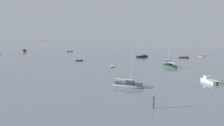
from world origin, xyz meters
TOP-DOWN VIEW (x-y plane):
  - rowboat_moored_1 at (23.78, 63.00)m, footprint 3.41×1.73m
  - sailboat_moored_0 at (28.06, 47.07)m, footprint 5.66×5.57m
  - rowboat_moored_2 at (12.52, 39.98)m, footprint 2.10×3.29m
  - rowboat_moored_3 at (-4.57, 47.77)m, footprint 2.69×3.13m
  - sailboat_moored_1 at (-60.99, 71.07)m, footprint 6.45×6.86m
  - motorboat_moored_0 at (12.61, 70.93)m, footprint 5.06×5.45m
  - sailboat_moored_2 at (25.61, 20.34)m, footprint 6.06×2.32m
  - rowboat_moored_6 at (34.88, 85.07)m, footprint 4.02×4.27m
  - motorboat_moored_2 at (29.09, 75.68)m, footprint 4.16×1.51m
  - rowboat_moored_7 at (-35.73, 81.57)m, footprint 3.44×4.70m
  - motorboat_moored_3 at (38.28, 30.95)m, footprint 3.98×4.83m
  - mooring_post_near at (32.38, 11.87)m, footprint 0.22×0.22m

SIDE VIEW (x-z plane):
  - rowboat_moored_3 at x=-4.57m, z-range -0.11..0.38m
  - rowboat_moored_2 at x=12.52m, z-range -0.11..0.38m
  - rowboat_moored_1 at x=23.78m, z-range -0.12..0.40m
  - rowboat_moored_6 at x=34.88m, z-range -0.16..0.53m
  - motorboat_moored_2 at x=29.09m, z-range -0.51..0.89m
  - rowboat_moored_7 at x=-35.73m, z-range -0.16..0.55m
  - motorboat_moored_0 at x=12.61m, z-range -0.69..1.21m
  - motorboat_moored_3 at x=38.28m, z-range -0.63..1.17m
  - sailboat_moored_2 at x=25.61m, z-range -3.04..3.61m
  - sailboat_moored_0 at x=28.06m, z-range -3.10..3.69m
  - sailboat_moored_1 at x=-60.99m, z-range -3.68..4.38m
  - mooring_post_near at x=32.38m, z-range -0.13..1.74m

